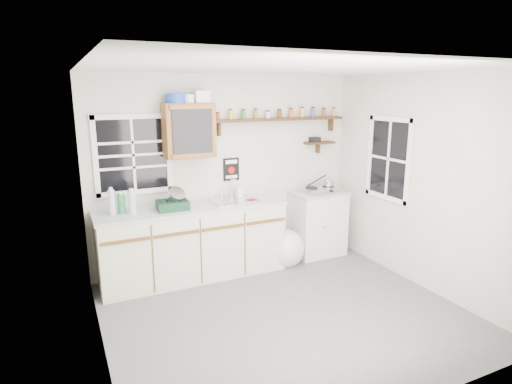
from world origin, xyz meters
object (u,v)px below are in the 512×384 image
right_cabinet (317,223)px  dish_rack (173,202)px  main_cabinet (193,242)px  hotplate (320,189)px  spice_shelf (280,118)px  upper_cabinet (189,130)px

right_cabinet → dish_rack: dish_rack is taller
dish_rack → main_cabinet: bearing=13.4°
hotplate → right_cabinet: bearing=122.8°
main_cabinet → dish_rack: 0.60m
dish_rack → hotplate: (2.09, 0.05, -0.06)m
right_cabinet → hotplate: size_ratio=1.55×
main_cabinet → spice_shelf: (1.32, 0.21, 1.47)m
main_cabinet → right_cabinet: size_ratio=2.54×
right_cabinet → spice_shelf: size_ratio=0.48×
right_cabinet → upper_cabinet: (-1.80, 0.12, 1.37)m
right_cabinet → upper_cabinet: upper_cabinet is taller
upper_cabinet → hotplate: bearing=-4.4°
right_cabinet → spice_shelf: spice_shelf is taller
main_cabinet → right_cabinet: bearing=0.8°
right_cabinet → spice_shelf: 1.57m
main_cabinet → dish_rack: bearing=-168.9°
upper_cabinet → spice_shelf: bearing=3.1°
main_cabinet → upper_cabinet: (0.03, 0.14, 1.36)m
spice_shelf → dish_rack: bearing=-170.5°
main_cabinet → upper_cabinet: size_ratio=3.55×
spice_shelf → dish_rack: (-1.56, -0.26, -0.92)m
main_cabinet → right_cabinet: (1.83, 0.03, -0.01)m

